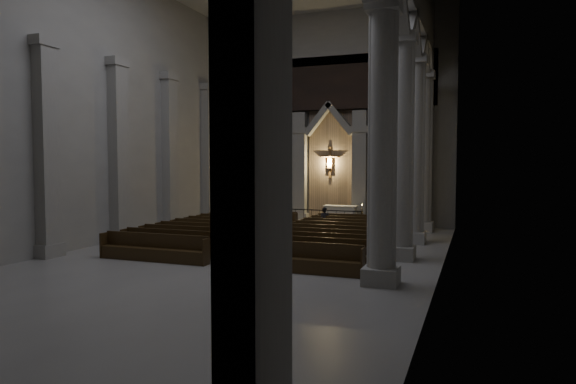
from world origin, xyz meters
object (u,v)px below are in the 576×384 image
object	(u,v)px
pews	(273,238)
altar	(341,214)
altar_rail	(320,215)
worshipper	(325,221)
candle_stand_right	(362,223)
candle_stand_left	(259,217)

from	to	relation	value
pews	altar	bearing A→B (deg)	83.11
altar	altar_rail	distance (m)	1.32
altar_rail	altar	bearing A→B (deg)	44.54
altar	worshipper	distance (m)	4.19
candle_stand_right	worshipper	distance (m)	2.99
candle_stand_right	worshipper	size ratio (longest dim) A/B	0.97
altar	candle_stand_right	world-z (taller)	candle_stand_right
pews	worshipper	world-z (taller)	worshipper
altar_rail	pews	xyz separation A→B (m)	(-0.00, -6.87, -0.31)
altar_rail	pews	world-z (taller)	pews
candle_stand_left	worshipper	xyz separation A→B (m)	(4.60, -2.67, 0.26)
candle_stand_left	altar	bearing A→B (deg)	19.30
altar_rail	pews	bearing A→B (deg)	-90.00
altar_rail	candle_stand_right	world-z (taller)	candle_stand_right
pews	worshipper	xyz separation A→B (m)	(1.24, 3.62, 0.36)
altar	candle_stand_right	bearing A→B (deg)	-43.98
altar_rail	worshipper	world-z (taller)	worshipper
candle_stand_right	worshipper	bearing A→B (deg)	-114.10
candle_stand_left	pews	distance (m)	7.14
candle_stand_left	pews	world-z (taller)	candle_stand_left
candle_stand_right	pews	xyz separation A→B (m)	(-2.45, -6.34, -0.04)
altar_rail	pews	size ratio (longest dim) A/B	0.49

